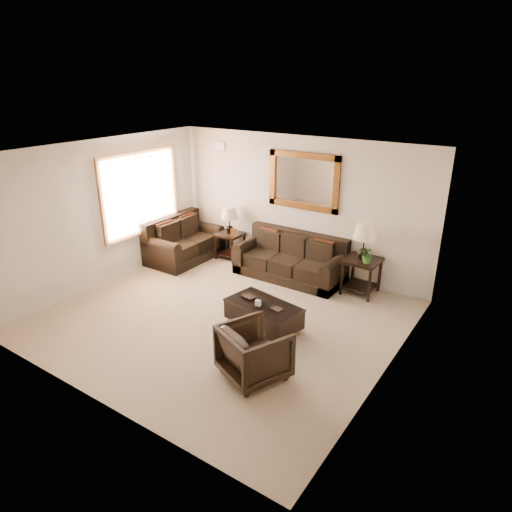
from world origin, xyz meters
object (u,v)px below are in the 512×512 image
Objects in this scene: sofa at (291,262)px; loveseat at (183,244)px; end_table_right at (363,248)px; coffee_table at (264,313)px; end_table_left at (230,225)px; armchair at (254,350)px.

sofa is 2.48m from loveseat.
coffee_table is (-0.80, -2.02, -0.63)m from end_table_right.
sofa is 1.85× the size of end_table_left.
end_table_left reaches higher than loveseat.
armchair is at bearing -52.09° from coffee_table.
coffee_table is (3.05, -1.47, -0.08)m from loveseat.
sofa is 1.65× the size of coffee_table.
armchair is (0.59, -1.13, 0.15)m from coffee_table.
end_table_left is at bearing 179.16° from end_table_right.
end_table_right reaches higher than armchair.
end_table_right reaches higher than coffee_table.
end_table_left is (-1.59, 0.12, 0.43)m from sofa.
coffee_table is at bearing -43.09° from end_table_left.
sofa reaches higher than armchair.
sofa is 1.31× the size of loveseat.
end_table_right is at bearing -0.84° from end_table_left.
coffee_table is at bearing -72.41° from sofa.
end_table_left is 1.43× the size of armchair.
loveseat is 4.47m from armchair.
coffee_table is 1.28m from armchair.
loveseat is 1.11m from end_table_left.
armchair is at bearing -125.53° from loveseat.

